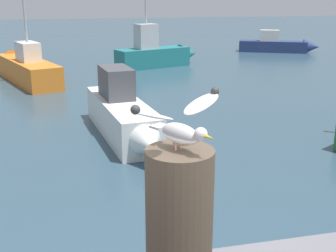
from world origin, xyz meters
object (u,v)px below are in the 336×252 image
Objects in this scene: boat_white at (124,116)px; boat_navy at (280,45)px; boat_teal at (158,54)px; seagull at (181,125)px; boat_orange at (24,67)px; mooring_post at (179,223)px.

boat_white is 17.21m from boat_navy.
boat_teal is (-7.80, -3.51, 0.21)m from boat_navy.
boat_orange reaches higher than seagull.
boat_teal reaches higher than seagull.
seagull is 0.12× the size of boat_white.
mooring_post reaches higher than boat_white.
seagull is at bearing -82.69° from boat_orange.
seagull reaches higher than boat_white.
mooring_post is at bearing -95.46° from boat_white.
boat_teal is at bearing 78.19° from mooring_post.
seagull is 0.12× the size of boat_navy.
seagull is (0.00, -0.00, 0.53)m from mooring_post.
boat_navy is at bearing 22.41° from boat_orange.
mooring_post is at bearing -118.58° from boat_navy.
boat_orange reaches higher than mooring_post.
boat_teal reaches higher than boat_navy.
boat_orange is at bearing -160.19° from boat_teal.
mooring_post is 7.80m from boat_white.
boat_teal is (2.94, 9.93, 0.07)m from boat_white.
seagull is at bearing -95.44° from boat_white.
boat_navy is 14.56m from boat_orange.
mooring_post is 0.53m from seagull.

